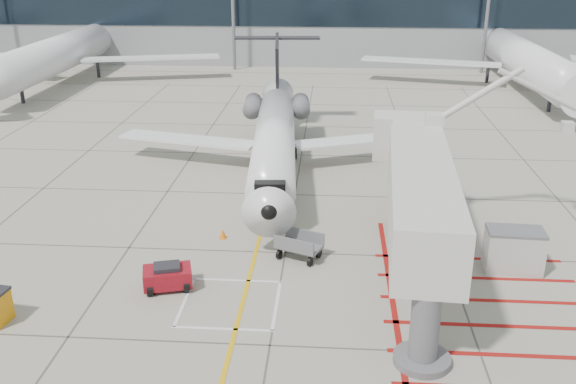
{
  "coord_description": "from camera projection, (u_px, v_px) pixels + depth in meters",
  "views": [
    {
      "loc": [
        2.17,
        -24.82,
        14.45
      ],
      "look_at": [
        0.0,
        6.0,
        2.5
      ],
      "focal_mm": 40.0,
      "sensor_mm": 36.0,
      "label": 1
    }
  ],
  "objects": [
    {
      "name": "cone_nose",
      "position": [
        223.0,
        234.0,
        33.68
      ],
      "size": [
        0.38,
        0.38,
        0.53
      ],
      "primitive_type": "cone",
      "color": "orange",
      "rests_on": "ground_plane"
    },
    {
      "name": "bg_aircraft_b",
      "position": [
        63.0,
        29.0,
        71.01
      ],
      "size": [
        34.23,
        38.03,
        11.41
      ],
      "primitive_type": null,
      "color": "silver",
      "rests_on": "ground_plane"
    },
    {
      "name": "jet_bridge",
      "position": [
        420.0,
        207.0,
        28.2
      ],
      "size": [
        9.96,
        18.93,
        7.35
      ],
      "primitive_type": null,
      "rotation": [
        0.0,
        0.0,
        -0.07
      ],
      "color": "silver",
      "rests_on": "ground_plane"
    },
    {
      "name": "ground_power_unit",
      "position": [
        514.0,
        250.0,
        30.13
      ],
      "size": [
        2.68,
        1.66,
        2.06
      ],
      "primitive_type": null,
      "rotation": [
        0.0,
        0.0,
        -0.05
      ],
      "color": "#BBB9B2",
      "rests_on": "ground_plane"
    },
    {
      "name": "terminal_glass_band",
      "position": [
        400.0,
        2.0,
        76.96
      ],
      "size": [
        180.0,
        0.1,
        6.0
      ],
      "primitive_type": "cube",
      "color": "black",
      "rests_on": "ground_plane"
    },
    {
      "name": "cone_side",
      "position": [
        261.0,
        216.0,
        35.82
      ],
      "size": [
        0.39,
        0.39,
        0.54
      ],
      "primitive_type": "cone",
      "color": "#F64B0C",
      "rests_on": "ground_plane"
    },
    {
      "name": "pushback_tug",
      "position": [
        167.0,
        276.0,
        28.64
      ],
      "size": [
        2.41,
        1.85,
        1.24
      ],
      "primitive_type": null,
      "rotation": [
        0.0,
        0.0,
        0.27
      ],
      "color": "maroon",
      "rests_on": "ground_plane"
    },
    {
      "name": "bg_aircraft_c",
      "position": [
        523.0,
        34.0,
        67.76
      ],
      "size": [
        33.71,
        37.45,
        11.24
      ],
      "primitive_type": null,
      "color": "silver",
      "rests_on": "ground_plane"
    },
    {
      "name": "terminal_building",
      "position": [
        390.0,
        1.0,
        90.39
      ],
      "size": [
        180.0,
        28.0,
        14.0
      ],
      "primitive_type": "cube",
      "color": "gray",
      "rests_on": "ground_plane"
    },
    {
      "name": "ground_plane",
      "position": [
        279.0,
        293.0,
        28.45
      ],
      "size": [
        260.0,
        260.0,
        0.0
      ],
      "primitive_type": "plane",
      "color": "gray",
      "rests_on": "ground"
    },
    {
      "name": "regional_jet",
      "position": [
        274.0,
        126.0,
        40.25
      ],
      "size": [
        24.82,
        30.38,
        7.57
      ],
      "primitive_type": null,
      "rotation": [
        0.0,
        0.0,
        0.07
      ],
      "color": "white",
      "rests_on": "ground_plane"
    },
    {
      "name": "baggage_cart",
      "position": [
        299.0,
        246.0,
        31.38
      ],
      "size": [
        2.48,
        2.07,
        1.34
      ],
      "primitive_type": null,
      "rotation": [
        0.0,
        0.0,
        -0.41
      ],
      "color": "#5D5E62",
      "rests_on": "ground_plane"
    }
  ]
}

